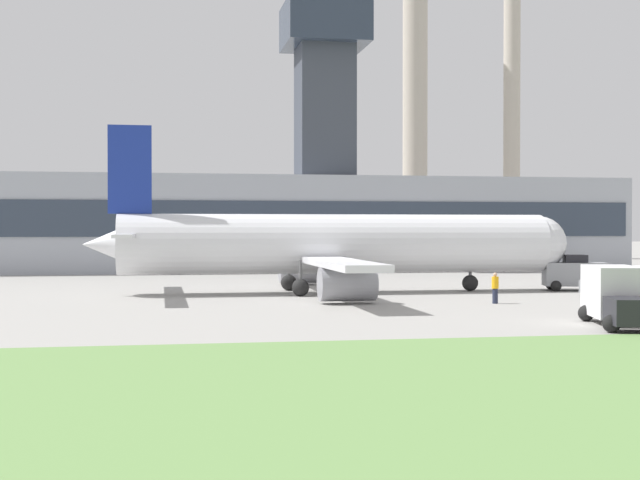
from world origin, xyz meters
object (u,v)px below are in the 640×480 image
object	(u,v)px
ground_crew_person	(495,288)
fuel_truck	(618,297)
pushback_tug	(575,274)
airplane	(330,245)

from	to	relation	value
ground_crew_person	fuel_truck	bearing A→B (deg)	-84.76
pushback_tug	fuel_truck	distance (m)	20.90
pushback_tug	fuel_truck	xyz separation A→B (m)	(-7.67, -19.44, 0.13)
fuel_truck	ground_crew_person	distance (m)	11.07
ground_crew_person	pushback_tug	bearing A→B (deg)	44.12
airplane	pushback_tug	xyz separation A→B (m)	(15.84, -0.84, -1.88)
pushback_tug	fuel_truck	bearing A→B (deg)	-111.53
airplane	fuel_truck	bearing A→B (deg)	-68.06
fuel_truck	ground_crew_person	world-z (taller)	fuel_truck
airplane	fuel_truck	world-z (taller)	airplane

